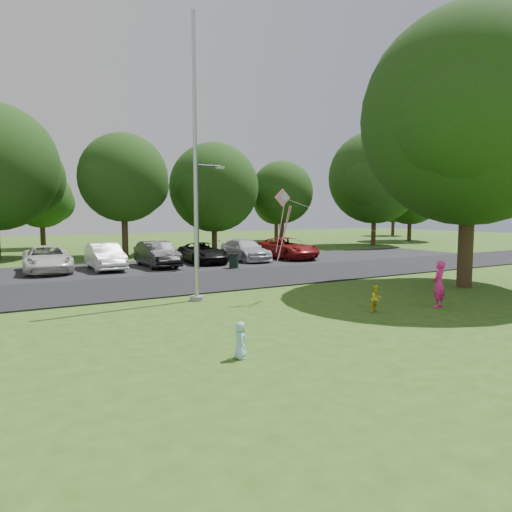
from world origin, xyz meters
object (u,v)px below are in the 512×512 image
woman (439,284)px  child_yellow (376,299)px  flagpole (195,184)px  child_blue (240,340)px  kite (285,210)px  street_lamp (202,206)px  big_tree (471,122)px  trash_can (234,261)px

woman → child_yellow: woman is taller
flagpole → child_blue: 7.78m
child_blue → kite: size_ratio=0.20×
street_lamp → woman: (2.84, -13.15, -2.74)m
street_lamp → child_blue: size_ratio=7.20×
big_tree → child_blue: size_ratio=14.18×
street_lamp → child_yellow: (0.52, -12.67, -3.08)m
child_yellow → child_blue: size_ratio=1.07×
street_lamp → trash_can: 3.54m
flagpole → big_tree: big_tree is taller
trash_can → big_tree: big_tree is taller
big_tree → kite: bearing=170.0°
flagpole → kite: size_ratio=2.43×
street_lamp → child_blue: (-5.37, -14.59, -3.11)m
trash_can → child_blue: bearing=-116.6°
street_lamp → big_tree: big_tree is taller
big_tree → woman: (-4.41, -2.18, -6.06)m
trash_can → big_tree: size_ratio=0.08×
big_tree → kite: (-8.12, 1.43, -3.61)m
trash_can → child_blue: trash_can is taller
woman → kite: (-3.71, 3.61, 2.45)m
woman → kite: size_ratio=0.38×
flagpole → woman: bearing=-38.4°
trash_can → child_blue: 15.71m
flagpole → trash_can: 9.89m
trash_can → child_yellow: bearing=-95.4°
trash_can → child_blue: size_ratio=1.06×
trash_can → big_tree: (5.58, -10.43, 6.40)m
street_lamp → child_yellow: street_lamp is taller
street_lamp → child_blue: street_lamp is taller
big_tree → kite: 9.01m
woman → kite: 5.73m
woman → child_yellow: size_ratio=1.78×
woman → child_blue: woman is taller
child_yellow → flagpole: bearing=130.2°
big_tree → child_blue: bearing=-164.0°
woman → child_yellow: bearing=-27.8°
flagpole → kite: flagpole is taller
child_yellow → street_lamp: bearing=90.8°
child_blue → woman: bearing=-62.5°
street_lamp → kite: size_ratio=1.42×
street_lamp → child_blue: 15.85m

